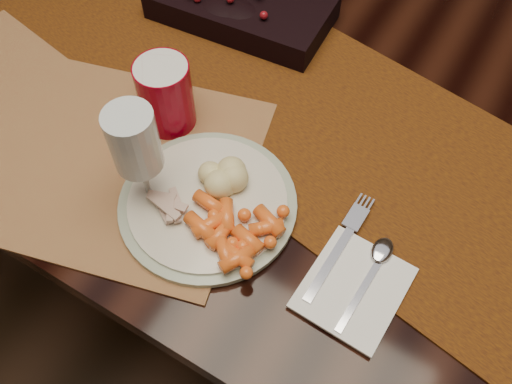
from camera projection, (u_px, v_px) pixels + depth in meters
The scene contains 14 objects.
floor at pixel (301, 272), 1.52m from camera, with size 5.00×5.00×0.00m, color black.
dining_table at pixel (312, 201), 1.21m from camera, with size 1.80×1.00×0.75m, color black.
table_runner at pixel (325, 125), 0.84m from camera, with size 1.82×0.37×0.00m, color black.
centerpiece at pixel (242, 3), 0.95m from camera, with size 0.31×0.16×0.06m, color black, non-canonical shape.
placemat_main at pixel (92, 156), 0.81m from camera, with size 0.48×0.35×0.00m, color olive.
dinner_plate at pixel (208, 203), 0.75m from camera, with size 0.25×0.25×0.01m, color beige.
baby_carrots at pixel (224, 228), 0.71m from camera, with size 0.11×0.09×0.02m, color orange, non-canonical shape.
mashed_potatoes at pixel (225, 173), 0.74m from camera, with size 0.07×0.06×0.04m, color #DBCE81, non-canonical shape.
turkey_shreds at pixel (165, 201), 0.73m from camera, with size 0.08×0.07×0.02m, color tan, non-canonical shape.
napkin at pixel (354, 288), 0.69m from camera, with size 0.12×0.14×0.00m, color white.
fork at pixel (337, 251), 0.71m from camera, with size 0.02×0.16×0.00m, color silver, non-canonical shape.
spoon at pixel (366, 281), 0.69m from camera, with size 0.03×0.14×0.00m, color white, non-canonical shape.
red_cup at pixel (166, 95), 0.80m from camera, with size 0.08×0.08×0.11m, color maroon.
wine_glass at pixel (140, 161), 0.69m from camera, with size 0.06×0.06×0.18m, color #A9B9C3, non-canonical shape.
Camera 1 is at (0.22, -0.62, 1.40)m, focal length 38.00 mm.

